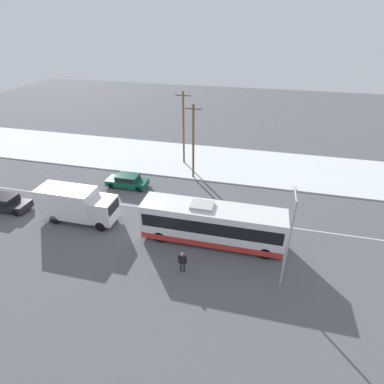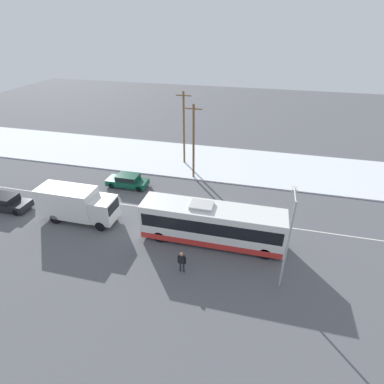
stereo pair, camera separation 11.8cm
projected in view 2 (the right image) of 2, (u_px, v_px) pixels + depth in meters
The scene contains 11 objects.
ground_plane at pixel (208, 216), 28.08m from camera, with size 120.00×120.00×0.00m, color #56565B.
snow_lot at pixel (226, 163), 37.99m from camera, with size 80.00×10.32×0.12m.
lane_marking_center at pixel (208, 216), 28.08m from camera, with size 60.00×0.12×0.00m.
city_bus at pixel (212, 224), 24.18m from camera, with size 11.52×2.57×3.49m.
box_truck at pixel (76, 203), 26.75m from camera, with size 7.01×2.30×3.18m.
sedan_car at pixel (128, 180), 32.62m from camera, with size 4.47×1.80×1.41m.
parked_car_near_truck at pixel (5, 201), 28.83m from camera, with size 4.70×1.80×1.45m.
pedestrian_at_stop at pixel (182, 260), 21.47m from camera, with size 0.63×0.28×1.76m.
streetlamp at pixel (289, 232), 19.01m from camera, with size 0.36×2.27×6.93m.
utility_pole_roadside at pixel (194, 141), 32.57m from camera, with size 1.80×0.24×8.49m.
utility_pole_snowlot at pixel (184, 128), 35.92m from camera, with size 1.80×0.24×8.93m.
Camera 2 is at (4.09, -22.74, 16.19)m, focal length 28.00 mm.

